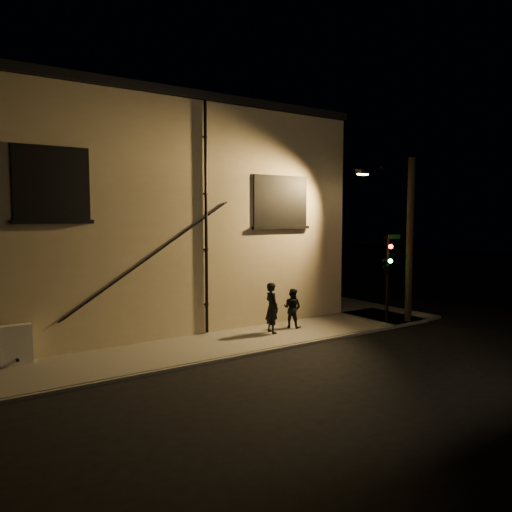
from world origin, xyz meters
TOP-DOWN VIEW (x-y plane):
  - ground at (0.00, 0.00)m, footprint 90.00×90.00m
  - sidewalk at (1.22, 4.39)m, footprint 21.00×16.00m
  - building at (-3.00, 8.99)m, footprint 16.20×12.23m
  - pedestrian_a at (0.20, 1.65)m, footprint 0.50×0.72m
  - pedestrian_b at (1.38, 1.92)m, footprint 0.84×0.91m
  - traffic_signal at (4.89, 0.36)m, footprint 1.17×2.06m
  - streetlamp_pole at (5.89, 0.23)m, footprint 2.01×1.38m

SIDE VIEW (x-z plane):
  - ground at x=0.00m, z-range 0.00..0.00m
  - sidewalk at x=1.22m, z-range 0.00..0.12m
  - pedestrian_b at x=1.38m, z-range 0.12..1.63m
  - pedestrian_a at x=0.20m, z-range 0.12..1.99m
  - traffic_signal at x=4.89m, z-range 0.73..4.27m
  - streetlamp_pole at x=5.89m, z-range 0.24..6.96m
  - building at x=-3.00m, z-range 0.00..8.80m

